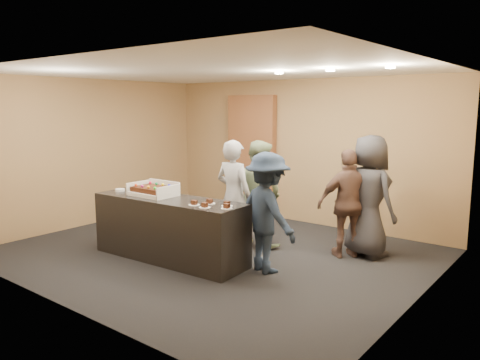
# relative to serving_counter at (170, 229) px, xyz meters

# --- Properties ---
(room) EXTENTS (6.04, 6.00, 2.70)m
(room) POSITION_rel_serving_counter_xyz_m (0.32, 0.63, 0.90)
(room) COLOR black
(room) RESTS_ON ground
(serving_counter) EXTENTS (2.44, 0.83, 0.90)m
(serving_counter) POSITION_rel_serving_counter_xyz_m (0.00, 0.00, 0.00)
(serving_counter) COLOR black
(serving_counter) RESTS_ON floor
(storage_cabinet) EXTENTS (1.10, 0.15, 2.42)m
(storage_cabinet) POSITION_rel_serving_counter_xyz_m (-0.78, 3.04, 0.76)
(storage_cabinet) COLOR brown
(storage_cabinet) RESTS_ON floor
(cake_box) EXTENTS (0.67, 0.46, 0.20)m
(cake_box) POSITION_rel_serving_counter_xyz_m (-0.33, 0.02, 0.50)
(cake_box) COLOR white
(cake_box) RESTS_ON serving_counter
(sheet_cake) EXTENTS (0.57, 0.39, 0.11)m
(sheet_cake) POSITION_rel_serving_counter_xyz_m (-0.33, 0.00, 0.55)
(sheet_cake) COLOR #33190B
(sheet_cake) RESTS_ON cake_box
(plate_stack) EXTENTS (0.15, 0.15, 0.04)m
(plate_stack) POSITION_rel_serving_counter_xyz_m (-1.01, -0.08, 0.47)
(plate_stack) COLOR white
(plate_stack) RESTS_ON serving_counter
(slice_a) EXTENTS (0.15, 0.15, 0.07)m
(slice_a) POSITION_rel_serving_counter_xyz_m (0.62, -0.13, 0.47)
(slice_a) COLOR white
(slice_a) RESTS_ON serving_counter
(slice_b) EXTENTS (0.15, 0.15, 0.07)m
(slice_b) POSITION_rel_serving_counter_xyz_m (0.72, 0.06, 0.47)
(slice_b) COLOR white
(slice_b) RESTS_ON serving_counter
(slice_c) EXTENTS (0.15, 0.15, 0.07)m
(slice_c) POSITION_rel_serving_counter_xyz_m (0.84, -0.16, 0.47)
(slice_c) COLOR white
(slice_c) RESTS_ON serving_counter
(slice_d) EXTENTS (0.15, 0.15, 0.07)m
(slice_d) POSITION_rel_serving_counter_xyz_m (1.01, 0.09, 0.47)
(slice_d) COLOR white
(slice_d) RESTS_ON serving_counter
(slice_e) EXTENTS (0.15, 0.15, 0.07)m
(slice_e) POSITION_rel_serving_counter_xyz_m (1.10, -0.02, 0.47)
(slice_e) COLOR white
(slice_e) RESTS_ON serving_counter
(person_server_grey) EXTENTS (0.63, 0.42, 1.70)m
(person_server_grey) POSITION_rel_serving_counter_xyz_m (0.46, 0.92, 0.40)
(person_server_grey) COLOR #999A9E
(person_server_grey) RESTS_ON floor
(person_sage_man) EXTENTS (0.89, 0.74, 1.68)m
(person_sage_man) POSITION_rel_serving_counter_xyz_m (0.60, 1.37, 0.39)
(person_sage_man) COLOR gray
(person_sage_man) RESTS_ON floor
(person_navy_man) EXTENTS (1.18, 0.92, 1.61)m
(person_navy_man) POSITION_rel_serving_counter_xyz_m (1.40, 0.45, 0.36)
(person_navy_man) COLOR #1C293F
(person_navy_man) RESTS_ON floor
(person_brown_extra) EXTENTS (0.93, 0.94, 1.59)m
(person_brown_extra) POSITION_rel_serving_counter_xyz_m (1.98, 1.69, 0.35)
(person_brown_extra) COLOR brown
(person_brown_extra) RESTS_ON floor
(person_dark_suit) EXTENTS (1.03, 0.87, 1.80)m
(person_dark_suit) POSITION_rel_serving_counter_xyz_m (2.19, 1.92, 0.45)
(person_dark_suit) COLOR #2B2A2F
(person_dark_suit) RESTS_ON floor
(ceiling_spotlights) EXTENTS (1.72, 0.12, 0.03)m
(ceiling_spotlights) POSITION_rel_serving_counter_xyz_m (1.92, 1.13, 2.22)
(ceiling_spotlights) COLOR #FFEAC6
(ceiling_spotlights) RESTS_ON ceiling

